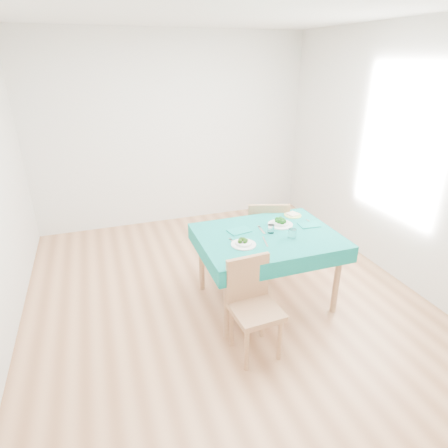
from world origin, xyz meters
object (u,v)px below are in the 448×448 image
object	(u,v)px
chair_near	(256,306)
chair_far	(266,220)
table	(266,268)
bowl_near	(244,242)
side_plate	(293,215)
bowl_far	(281,222)

from	to	relation	value
chair_near	chair_far	size ratio (longest dim) A/B	0.83
table	chair_near	size ratio (longest dim) A/B	1.40
bowl_near	side_plate	world-z (taller)	bowl_near
bowl_far	table	bearing A→B (deg)	-143.08
chair_far	side_plate	size ratio (longest dim) A/B	6.10
table	chair_near	xyz separation A→B (m)	(-0.41, -0.67, 0.10)
table	bowl_far	xyz separation A→B (m)	(0.22, 0.16, 0.42)
table	side_plate	world-z (taller)	side_plate
table	chair_near	distance (m)	0.79
bowl_near	side_plate	bearing A→B (deg)	31.80
chair_far	bowl_far	world-z (taller)	chair_far
bowl_far	side_plate	distance (m)	0.30
table	chair_far	distance (m)	0.81
bowl_far	bowl_near	bearing A→B (deg)	-150.77
bowl_near	table	bearing A→B (deg)	22.95
table	chair_near	bearing A→B (deg)	-121.23
chair_near	bowl_far	distance (m)	1.09
chair_far	bowl_far	xyz separation A→B (m)	(-0.10, -0.55, 0.22)
chair_far	side_plate	distance (m)	0.43
bowl_far	chair_near	bearing A→B (deg)	-126.83
chair_near	chair_far	world-z (taller)	chair_far
table	side_plate	distance (m)	0.69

